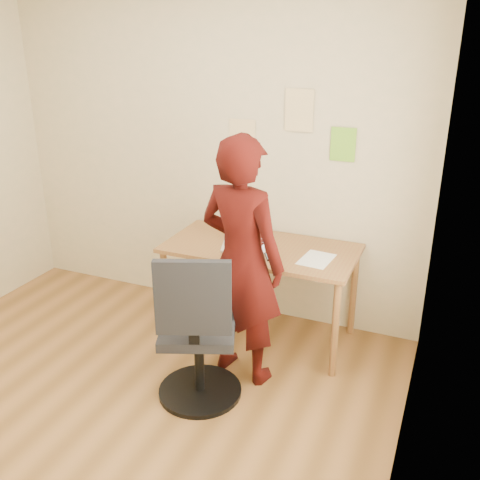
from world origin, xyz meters
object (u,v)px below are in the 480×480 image
at_px(office_chair, 197,340).
at_px(person, 242,262).
at_px(desk, 260,257).
at_px(phone, 270,257).
at_px(laptop, 244,239).

height_order(office_chair, person, person).
relative_size(desk, phone, 9.52).
bearing_deg(laptop, office_chair, -103.98).
bearing_deg(office_chair, phone, 52.46).
height_order(laptop, person, person).
xyz_separation_m(phone, person, (-0.08, -0.34, 0.09)).
bearing_deg(office_chair, laptop, 71.55).
relative_size(desk, person, 0.84).
distance_m(laptop, person, 0.52).
relative_size(phone, office_chair, 0.14).
bearing_deg(desk, phone, -50.34).
relative_size(desk, office_chair, 1.35).
bearing_deg(laptop, person, -86.65).
height_order(phone, person, person).
relative_size(office_chair, person, 0.63).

